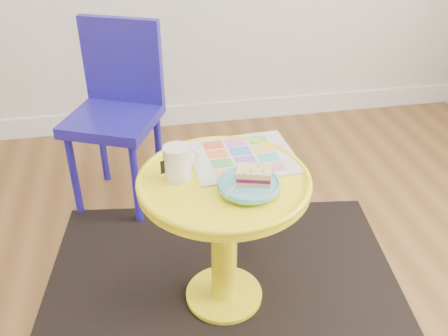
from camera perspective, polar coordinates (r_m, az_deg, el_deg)
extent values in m
cube|color=white|center=(2.96, -9.88, 5.61)|extent=(4.00, 0.02, 0.12)
cube|color=black|center=(1.86, 0.00, -14.43)|extent=(1.43, 1.26, 0.01)
cylinder|color=yellow|center=(1.85, 0.00, -14.27)|extent=(0.27, 0.27, 0.02)
cylinder|color=yellow|center=(1.69, 0.00, -8.59)|extent=(0.09, 0.09, 0.46)
cylinder|color=yellow|center=(1.54, 0.00, -1.70)|extent=(0.54, 0.54, 0.03)
cylinder|color=#1F179B|center=(2.23, -16.70, -1.07)|extent=(0.03, 0.03, 0.37)
cylinder|color=#1F179B|center=(2.11, -9.98, -2.05)|extent=(0.03, 0.03, 0.37)
cylinder|color=#1F179B|center=(2.44, -13.68, 2.43)|extent=(0.03, 0.03, 0.37)
cylinder|color=#1F179B|center=(2.33, -7.43, 1.70)|extent=(0.03, 0.03, 0.37)
cube|color=#1F179B|center=(2.17, -12.61, 5.40)|extent=(0.47, 0.47, 0.05)
cube|color=#1F179B|center=(2.22, -11.57, 11.90)|extent=(0.34, 0.18, 0.37)
cube|color=silver|center=(1.64, 2.17, 1.32)|extent=(0.35, 0.30, 0.01)
cylinder|color=silver|center=(1.52, -5.41, 0.59)|extent=(0.08, 0.08, 0.11)
torus|color=silver|center=(1.53, -3.93, 1.24)|extent=(0.06, 0.03, 0.06)
cylinder|color=#D1B78C|center=(1.49, -5.50, 2.17)|extent=(0.07, 0.07, 0.01)
cylinder|color=#5BB7C1|center=(1.48, 2.86, -2.27)|extent=(0.07, 0.07, 0.01)
cylinder|color=#5BB7C1|center=(1.47, 2.87, -1.93)|extent=(0.19, 0.19, 0.01)
cube|color=#D3BC8C|center=(1.47, 3.41, -1.32)|extent=(0.11, 0.09, 0.01)
cube|color=maroon|center=(1.46, 3.43, -0.88)|extent=(0.11, 0.09, 0.01)
cube|color=#EADB8C|center=(1.46, 3.45, -0.37)|extent=(0.12, 0.09, 0.02)
cube|color=silver|center=(1.45, 1.29, -2.15)|extent=(0.08, 0.10, 0.00)
cube|color=silver|center=(1.50, 2.46, -0.83)|extent=(0.04, 0.04, 0.00)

